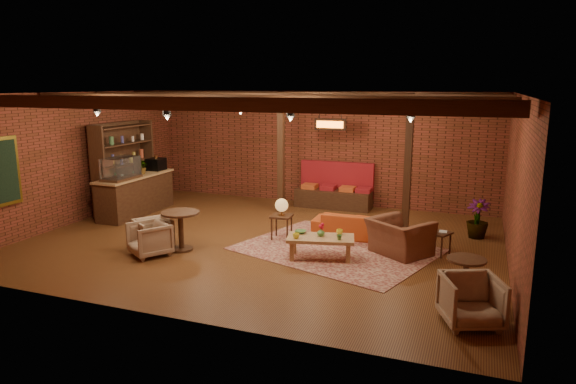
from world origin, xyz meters
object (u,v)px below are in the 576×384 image
at_px(armchair_right, 400,231).
at_px(plant_tall, 480,180).
at_px(side_table_lamp, 282,208).
at_px(armchair_a, 153,232).
at_px(sofa, 357,225).
at_px(round_table_left, 181,224).
at_px(armchair_far, 471,299).
at_px(side_table_book, 439,234).
at_px(coffee_table, 320,239).
at_px(round_table_right, 466,273).
at_px(armchair_b, 149,237).

height_order(armchair_right, plant_tall, plant_tall).
xyz_separation_m(side_table_lamp, armchair_a, (-2.28, -1.56, -0.35)).
bearing_deg(sofa, side_table_lamp, 22.92).
bearing_deg(round_table_left, side_table_lamp, 41.12).
bearing_deg(armchair_far, sofa, 102.83).
bearing_deg(side_table_book, sofa, 162.76).
height_order(armchair_right, armchair_far, armchair_right).
relative_size(side_table_book, plant_tall, 0.21).
distance_m(coffee_table, side_table_lamp, 1.55).
bearing_deg(armchair_a, round_table_right, -61.97).
distance_m(round_table_left, round_table_right, 5.64).
bearing_deg(sofa, side_table_book, 161.26).
xyz_separation_m(round_table_left, armchair_b, (-0.41, -0.51, -0.18)).
xyz_separation_m(coffee_table, armchair_far, (2.87, -1.98, 0.00)).
bearing_deg(round_table_right, armchair_right, 124.46).
relative_size(round_table_left, armchair_b, 1.10).
height_order(round_table_right, plant_tall, plant_tall).
xyz_separation_m(coffee_table, armchair_right, (1.43, 0.81, 0.09)).
height_order(sofa, armchair_right, armchair_right).
bearing_deg(side_table_book, armchair_a, -163.23).
height_order(side_table_book, round_table_right, round_table_right).
bearing_deg(round_table_right, armchair_b, 179.03).
distance_m(round_table_left, armchair_far, 5.91).
height_order(round_table_left, plant_tall, plant_tall).
distance_m(armchair_b, armchair_far, 6.21).
xyz_separation_m(round_table_left, side_table_book, (5.02, 1.60, -0.12)).
xyz_separation_m(armchair_b, side_table_book, (5.43, 2.11, 0.06)).
height_order(sofa, armchair_a, armchair_a).
height_order(side_table_lamp, armchair_right, armchair_right).
relative_size(armchair_a, side_table_book, 1.25).
relative_size(side_table_lamp, armchair_right, 0.82).
relative_size(round_table_right, armchair_far, 0.89).
relative_size(coffee_table, plant_tall, 0.54).
distance_m(coffee_table, round_table_right, 2.98).
bearing_deg(round_table_left, sofa, 33.89).
height_order(side_table_lamp, armchair_a, side_table_lamp).
bearing_deg(armchair_a, coffee_table, -47.30).
xyz_separation_m(side_table_book, round_table_right, (0.59, -2.21, 0.04)).
height_order(armchair_b, armchair_right, armchair_right).
xyz_separation_m(coffee_table, round_table_right, (2.76, -1.12, 0.07)).
height_order(side_table_lamp, side_table_book, side_table_lamp).
bearing_deg(plant_tall, sofa, -159.44).
bearing_deg(armchair_right, round_table_right, 159.24).
xyz_separation_m(sofa, armchair_right, (1.07, -0.84, 0.20)).
xyz_separation_m(round_table_left, armchair_a, (-0.61, -0.10, -0.21)).
height_order(side_table_lamp, round_table_left, side_table_lamp).
distance_m(round_table_left, armchair_a, 0.65).
relative_size(armchair_a, armchair_b, 0.94).
bearing_deg(armchair_right, coffee_table, 64.33).
height_order(sofa, armchair_far, armchair_far).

